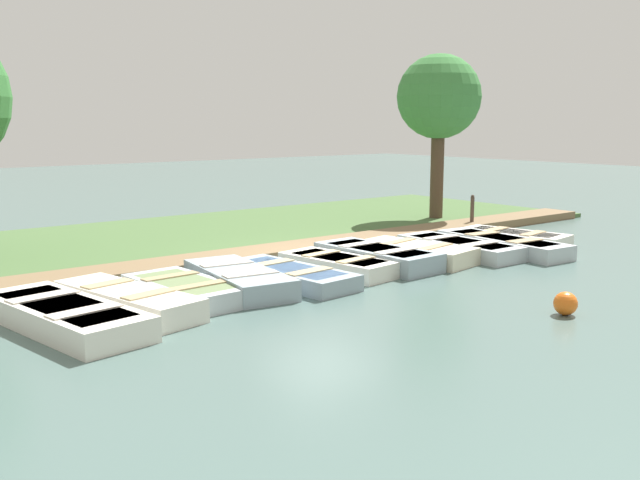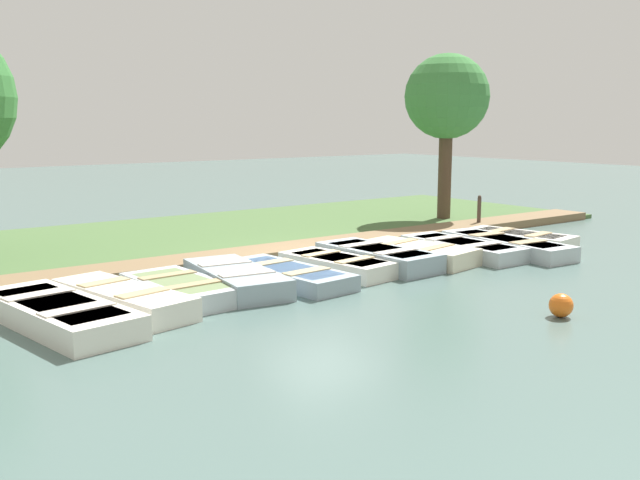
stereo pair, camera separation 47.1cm
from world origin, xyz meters
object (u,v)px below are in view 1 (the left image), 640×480
object	(u,v)px
rowboat_5	(338,264)
rowboat_8	(460,247)
rowboat_3	(239,279)
rowboat_10	(513,237)
buoy	(566,303)
rowboat_9	(502,244)
rowboat_6	(377,256)
rowboat_2	(185,290)
rowboat_7	(416,252)
rowboat_0	(64,315)
mooring_post_far	(472,212)
park_tree_left	(439,99)
rowboat_1	(128,300)
rowboat_4	(290,275)

from	to	relation	value
rowboat_5	rowboat_8	world-z (taller)	rowboat_5
rowboat_3	rowboat_10	distance (m)	8.57
rowboat_10	buoy	xyz separation A→B (m)	(4.96, -5.24, 0.03)
rowboat_9	buoy	bearing A→B (deg)	-38.27
rowboat_6	buoy	bearing A→B (deg)	-6.11
rowboat_2	buoy	distance (m)	6.65
rowboat_7	rowboat_10	distance (m)	3.84
rowboat_10	rowboat_9	bearing A→B (deg)	-73.45
rowboat_0	buoy	distance (m)	8.16
mooring_post_far	park_tree_left	size ratio (longest dim) A/B	0.20
rowboat_3	rowboat_1	bearing A→B (deg)	-76.41
rowboat_6	rowboat_8	xyz separation A→B (m)	(0.23, 2.51, -0.04)
rowboat_10	park_tree_left	distance (m)	5.75
rowboat_1	rowboat_9	distance (m)	9.64
rowboat_4	rowboat_10	size ratio (longest dim) A/B	1.05
rowboat_9	rowboat_5	bearing A→B (deg)	-93.15
rowboat_2	buoy	size ratio (longest dim) A/B	6.71
rowboat_0	rowboat_8	size ratio (longest dim) A/B	1.14
rowboat_10	buoy	size ratio (longest dim) A/B	7.49
rowboat_2	park_tree_left	xyz separation A→B (m)	(-4.21, 11.22, 3.72)
rowboat_6	buoy	size ratio (longest dim) A/B	7.61
rowboat_6	mooring_post_far	size ratio (longest dim) A/B	2.89
mooring_post_far	rowboat_3	bearing A→B (deg)	-76.68
rowboat_5	rowboat_9	distance (m)	4.84
rowboat_9	mooring_post_far	xyz separation A→B (m)	(-2.90, 2.30, 0.33)
rowboat_4	rowboat_6	distance (m)	2.55
rowboat_2	rowboat_7	size ratio (longest dim) A/B	0.93
rowboat_10	mooring_post_far	size ratio (longest dim) A/B	2.84
rowboat_3	rowboat_8	world-z (taller)	rowboat_3
rowboat_0	rowboat_3	xyz separation A→B (m)	(-0.54, 3.53, 0.00)
rowboat_5	rowboat_7	world-z (taller)	rowboat_7
rowboat_1	rowboat_3	bearing A→B (deg)	84.74
rowboat_1	rowboat_9	bearing A→B (deg)	76.40
park_tree_left	rowboat_7	bearing A→B (deg)	-51.19
rowboat_2	mooring_post_far	xyz separation A→B (m)	(-2.35, 10.76, 0.34)
rowboat_5	rowboat_10	distance (m)	6.10
rowboat_3	rowboat_8	size ratio (longest dim) A/B	0.96
rowboat_6	rowboat_7	distance (m)	1.10
rowboat_10	park_tree_left	world-z (taller)	park_tree_left
rowboat_2	rowboat_8	world-z (taller)	same
park_tree_left	rowboat_10	bearing A→B (deg)	-19.40
rowboat_1	rowboat_2	world-z (taller)	rowboat_1
rowboat_0	rowboat_9	size ratio (longest dim) A/B	1.00
buoy	park_tree_left	world-z (taller)	park_tree_left
rowboat_2	rowboat_9	distance (m)	8.48
rowboat_9	park_tree_left	world-z (taller)	park_tree_left
rowboat_3	rowboat_6	xyz separation A→B (m)	(-0.01, 3.64, 0.01)
rowboat_2	rowboat_9	size ratio (longest dim) A/B	0.74
mooring_post_far	rowboat_6	bearing A→B (deg)	-69.15
rowboat_7	park_tree_left	xyz separation A→B (m)	(-4.26, 5.29, 3.70)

